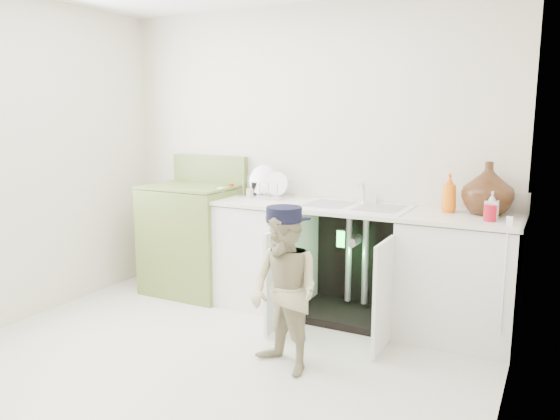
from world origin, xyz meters
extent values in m
plane|color=beige|center=(0.00, 0.00, 0.00)|extent=(3.50, 3.50, 0.00)
cube|color=beige|center=(0.00, 1.50, 1.25)|extent=(3.50, 2.50, 0.02)
cube|color=beige|center=(-1.75, 0.00, 1.25)|extent=(2.50, 3.00, 0.02)
cube|color=beige|center=(1.75, 0.00, 1.25)|extent=(2.50, 3.00, 0.02)
cube|color=silver|center=(-0.25, 1.20, 0.43)|extent=(0.80, 0.60, 0.86)
cube|color=silver|center=(1.35, 1.20, 0.43)|extent=(0.80, 0.60, 0.86)
cube|color=black|center=(0.55, 1.47, 0.43)|extent=(0.80, 0.06, 0.86)
cube|color=black|center=(0.55, 1.20, 0.03)|extent=(0.80, 0.60, 0.06)
cylinder|color=gray|center=(0.48, 1.30, 0.45)|extent=(0.05, 0.05, 0.70)
cylinder|color=gray|center=(0.62, 1.30, 0.45)|extent=(0.05, 0.05, 0.70)
cylinder|color=gray|center=(0.55, 1.25, 0.62)|extent=(0.07, 0.18, 0.07)
cube|color=silver|center=(0.15, 0.70, 0.40)|extent=(0.03, 0.40, 0.76)
cube|color=silver|center=(0.95, 0.70, 0.40)|extent=(0.02, 0.40, 0.76)
cube|color=white|center=(0.55, 1.20, 0.89)|extent=(2.44, 0.64, 0.03)
cube|color=white|center=(0.55, 1.49, 0.98)|extent=(2.44, 0.02, 0.15)
cube|color=white|center=(0.55, 1.20, 0.90)|extent=(0.85, 0.55, 0.02)
cube|color=gray|center=(0.34, 1.20, 0.91)|extent=(0.34, 0.40, 0.01)
cube|color=gray|center=(0.76, 1.20, 0.91)|extent=(0.34, 0.40, 0.01)
cylinder|color=silver|center=(0.55, 1.42, 0.99)|extent=(0.03, 0.03, 0.17)
cylinder|color=silver|center=(0.55, 1.36, 1.06)|extent=(0.02, 0.14, 0.02)
cylinder|color=silver|center=(0.66, 1.42, 0.94)|extent=(0.04, 0.04, 0.06)
cylinder|color=white|center=(1.68, 0.89, 0.55)|extent=(0.01, 0.01, 0.70)
cube|color=white|center=(1.68, 0.98, 0.93)|extent=(0.04, 0.02, 0.06)
cube|color=silver|center=(-0.29, 1.32, 0.91)|extent=(0.41, 0.28, 0.02)
cylinder|color=silver|center=(-0.33, 1.34, 0.98)|extent=(0.26, 0.09, 0.25)
cylinder|color=white|center=(-0.18, 1.32, 0.97)|extent=(0.20, 0.05, 0.20)
cylinder|color=silver|center=(-0.46, 1.22, 0.98)|extent=(0.01, 0.01, 0.12)
cylinder|color=silver|center=(-0.38, 1.22, 0.98)|extent=(0.01, 0.01, 0.12)
cylinder|color=silver|center=(-0.29, 1.22, 0.98)|extent=(0.01, 0.01, 0.12)
cylinder|color=silver|center=(-0.21, 1.22, 0.98)|extent=(0.01, 0.01, 0.12)
cylinder|color=silver|center=(-0.13, 1.22, 0.98)|extent=(0.01, 0.01, 0.12)
imported|color=#432813|center=(1.50, 1.34, 1.09)|extent=(0.36, 0.36, 0.38)
imported|color=orange|center=(1.24, 1.30, 1.04)|extent=(0.11, 0.11, 0.28)
imported|color=silver|center=(1.55, 1.14, 1.00)|extent=(0.09, 0.09, 0.19)
cylinder|color=red|center=(1.55, 1.08, 0.96)|extent=(0.08, 0.08, 0.11)
cylinder|color=#AD2B0E|center=(-0.62, 1.28, 0.95)|extent=(0.05, 0.05, 0.10)
cylinder|color=beige|center=(-0.38, 1.20, 0.94)|extent=(0.06, 0.06, 0.08)
cylinder|color=black|center=(-0.41, 1.32, 0.96)|extent=(0.04, 0.04, 0.12)
cube|color=white|center=(-0.61, 1.10, 0.95)|extent=(0.05, 0.05, 0.09)
cube|color=olive|center=(-0.97, 1.18, 0.48)|extent=(0.79, 0.65, 0.95)
cube|color=olive|center=(-0.97, 1.18, 0.97)|extent=(0.79, 0.65, 0.02)
cube|color=olive|center=(-0.97, 1.46, 1.10)|extent=(0.79, 0.06, 0.25)
cylinder|color=black|center=(-1.17, 1.02, 0.96)|extent=(0.18, 0.18, 0.02)
cylinder|color=silver|center=(-1.17, 1.02, 0.98)|extent=(0.21, 0.21, 0.01)
cylinder|color=black|center=(-1.17, 1.33, 0.96)|extent=(0.18, 0.18, 0.02)
cylinder|color=silver|center=(-1.17, 1.33, 0.98)|extent=(0.21, 0.21, 0.01)
cylinder|color=black|center=(-0.77, 1.02, 0.96)|extent=(0.18, 0.18, 0.02)
cylinder|color=silver|center=(-0.77, 1.02, 0.98)|extent=(0.21, 0.21, 0.01)
cylinder|color=black|center=(-0.77, 1.33, 0.96)|extent=(0.18, 0.18, 0.02)
cylinder|color=silver|center=(-0.77, 1.33, 0.98)|extent=(0.21, 0.21, 0.01)
imported|color=#BFB289|center=(0.48, 0.15, 0.52)|extent=(0.61, 0.55, 1.03)
cylinder|color=black|center=(0.48, 0.15, 1.00)|extent=(0.29, 0.29, 0.09)
cube|color=black|center=(0.52, 0.25, 0.97)|extent=(0.19, 0.15, 0.01)
cube|color=black|center=(0.58, 0.86, 0.72)|extent=(0.07, 0.01, 0.14)
cube|color=#26F23F|center=(0.58, 0.85, 0.72)|extent=(0.06, 0.00, 0.12)
camera|label=1|loc=(1.95, -2.74, 1.61)|focal=35.00mm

